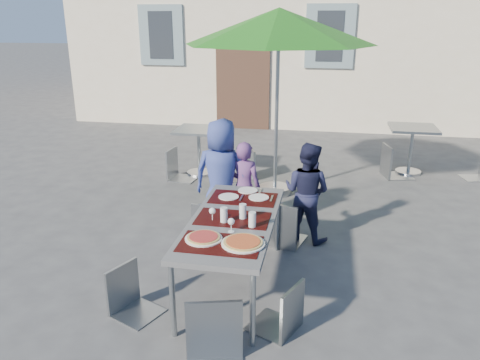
% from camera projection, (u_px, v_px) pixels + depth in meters
% --- Properties ---
extents(ground, '(90.00, 90.00, 0.00)m').
position_uv_depth(ground, '(308.00, 314.00, 4.32)').
color(ground, '#414143').
rests_on(ground, ground).
extents(dining_table, '(0.80, 1.85, 0.76)m').
position_uv_depth(dining_table, '(233.00, 224.00, 4.54)').
color(dining_table, '#424347').
rests_on(dining_table, ground).
extents(pizza_near_left, '(0.33, 0.33, 0.03)m').
position_uv_depth(pizza_near_left, '(204.00, 238.00, 4.09)').
color(pizza_near_left, white).
rests_on(pizza_near_left, dining_table).
extents(pizza_near_right, '(0.38, 0.38, 0.03)m').
position_uv_depth(pizza_near_right, '(243.00, 243.00, 4.00)').
color(pizza_near_right, white).
rests_on(pizza_near_right, dining_table).
extents(glassware, '(0.47, 0.37, 0.15)m').
position_uv_depth(glassware, '(236.00, 216.00, 4.40)').
color(glassware, silver).
rests_on(glassware, dining_table).
extents(place_settings, '(0.58, 0.45, 0.01)m').
position_uv_depth(place_settings, '(245.00, 195.00, 5.11)').
color(place_settings, white).
rests_on(place_settings, dining_table).
extents(child_0, '(0.73, 0.49, 1.45)m').
position_uv_depth(child_0, '(222.00, 176.00, 5.82)').
color(child_0, '#33418D').
rests_on(child_0, ground).
extents(child_1, '(0.46, 0.34, 1.18)m').
position_uv_depth(child_1, '(244.00, 187.00, 5.84)').
color(child_1, '#633975').
rests_on(child_1, ground).
extents(child_2, '(0.68, 0.55, 1.22)m').
position_uv_depth(child_2, '(307.00, 192.00, 5.62)').
color(child_2, '#1A1D3B').
rests_on(child_2, ground).
extents(chair_0, '(0.44, 0.44, 0.93)m').
position_uv_depth(chair_0, '(210.00, 198.00, 5.61)').
color(chair_0, gray).
rests_on(chair_0, ground).
extents(chair_1, '(0.49, 0.49, 0.90)m').
position_uv_depth(chair_1, '(239.00, 201.00, 5.58)').
color(chair_1, gray).
rests_on(chair_1, ground).
extents(chair_2, '(0.57, 0.58, 1.06)m').
position_uv_depth(chair_2, '(282.00, 196.00, 5.45)').
color(chair_2, gray).
rests_on(chair_2, ground).
extents(chair_3, '(0.50, 0.50, 0.86)m').
position_uv_depth(chair_3, '(127.00, 264.00, 4.21)').
color(chair_3, gray).
rests_on(chair_3, ground).
extents(chair_4, '(0.51, 0.51, 0.87)m').
position_uv_depth(chair_4, '(284.00, 280.00, 3.93)').
color(chair_4, gray).
rests_on(chair_4, ground).
extents(chair_5, '(0.55, 0.55, 1.01)m').
position_uv_depth(chair_5, '(214.00, 303.00, 3.46)').
color(chair_5, gray).
rests_on(chair_5, ground).
extents(patio_umbrella, '(2.73, 2.73, 2.73)m').
position_uv_depth(patio_umbrella, '(279.00, 28.00, 6.50)').
color(patio_umbrella, '#ACADB4').
rests_on(patio_umbrella, ground).
extents(cafe_table_0, '(0.76, 0.76, 0.81)m').
position_uv_depth(cafe_table_0, '(199.00, 142.00, 8.02)').
color(cafe_table_0, '#ACADB4').
rests_on(cafe_table_0, ground).
extents(bg_chair_l_0, '(0.48, 0.48, 0.97)m').
position_uv_depth(bg_chair_l_0, '(177.00, 146.00, 7.79)').
color(bg_chair_l_0, '#93979E').
rests_on(bg_chair_l_0, ground).
extents(bg_chair_r_0, '(0.56, 0.56, 0.96)m').
position_uv_depth(bg_chair_r_0, '(246.00, 146.00, 7.83)').
color(bg_chair_r_0, gray).
rests_on(bg_chair_r_0, ground).
extents(cafe_table_1, '(0.78, 0.78, 0.83)m').
position_uv_depth(cafe_table_1, '(412.00, 140.00, 8.06)').
color(cafe_table_1, '#ACADB4').
rests_on(cafe_table_1, ground).
extents(bg_chair_l_1, '(0.56, 0.56, 1.05)m').
position_uv_depth(bg_chair_l_1, '(395.00, 142.00, 7.87)').
color(bg_chair_l_1, gray).
rests_on(bg_chair_l_1, ground).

